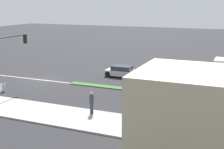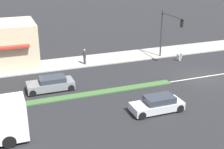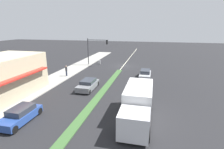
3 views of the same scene
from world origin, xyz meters
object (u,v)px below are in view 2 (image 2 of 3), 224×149
pedestrian (85,56)px  suv_grey (51,84)px  warning_aframe_sign (179,57)px  traffic_signal_main (168,28)px  sedan_silver (157,104)px

pedestrian → suv_grey: 7.47m
pedestrian → warning_aframe_sign: 11.19m
warning_aframe_sign → suv_grey: size_ratio=0.20×
traffic_signal_main → warning_aframe_sign: size_ratio=6.69×
sedan_silver → traffic_signal_main: bearing=-32.8°
traffic_signal_main → warning_aframe_sign: bearing=-114.9°
traffic_signal_main → suv_grey: (-3.92, 14.37, -3.28)m
traffic_signal_main → suv_grey: bearing=105.3°
pedestrian → traffic_signal_main: bearing=-100.4°
pedestrian → sedan_silver: size_ratio=0.42×
pedestrian → warning_aframe_sign: pedestrian is taller
warning_aframe_sign → sedan_silver: 13.54m
traffic_signal_main → sedan_silver: 13.64m
warning_aframe_sign → sedan_silver: (-10.48, 8.58, 0.20)m
warning_aframe_sign → pedestrian: bearing=77.7°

